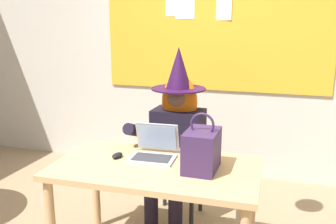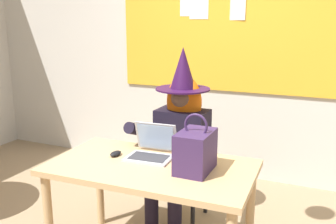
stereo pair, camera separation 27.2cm
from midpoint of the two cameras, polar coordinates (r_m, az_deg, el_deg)
name	(u,v)px [view 2 (the right image)]	position (r m, az deg, el deg)	size (l,w,h in m)	color
wall_back_bulletin	(229,47)	(4.04, 11.19, 9.74)	(6.27, 1.98, 2.80)	beige
desk_main	(151,177)	(2.54, 0.54, -10.04)	(1.39, 0.80, 0.74)	tan
chair_at_desk	(185,161)	(3.25, 4.98, -7.47)	(0.42, 0.42, 0.89)	black
person_costumed	(180,131)	(3.05, 4.35, -3.03)	(0.60, 0.69, 1.47)	black
laptop	(152,150)	(2.63, 0.47, -5.82)	(0.33, 0.31, 0.23)	#B7B7BC
computer_mouse	(116,154)	(2.66, -5.13, -6.40)	(0.06, 0.10, 0.03)	black
handbag	(195,151)	(2.38, 7.51, -5.96)	(0.20, 0.30, 0.38)	#38234C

